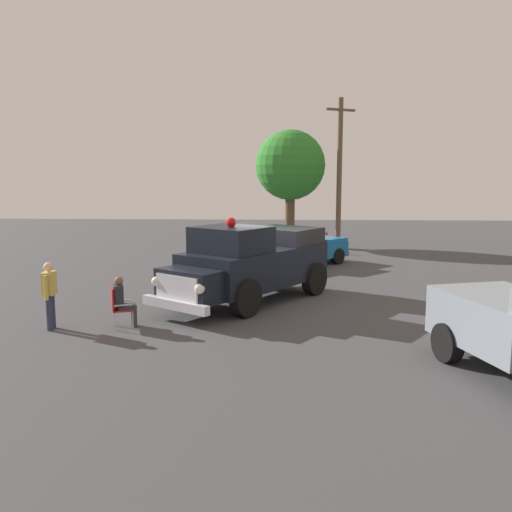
{
  "coord_description": "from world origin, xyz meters",
  "views": [
    {
      "loc": [
        0.32,
        -16.61,
        3.77
      ],
      "look_at": [
        -0.45,
        -0.33,
        1.36
      ],
      "focal_mm": 38.45,
      "sensor_mm": 36.0,
      "label": 1
    }
  ],
  "objects_px": {
    "lawn_chair_near_truck": "(118,305)",
    "lawn_chair_by_car": "(322,241)",
    "utility_pole": "(339,171)",
    "spectator_standing": "(50,291)",
    "vintage_fire_truck": "(251,262)",
    "oak_tree_right": "(290,166)",
    "classic_hot_rod": "(301,248)",
    "spectator_seated": "(123,300)"
  },
  "relations": [
    {
      "from": "classic_hot_rod",
      "to": "oak_tree_right",
      "type": "xyz_separation_m",
      "value": [
        -0.39,
        6.53,
        3.51
      ]
    },
    {
      "from": "vintage_fire_truck",
      "to": "oak_tree_right",
      "type": "distance_m",
      "value": 13.7
    },
    {
      "from": "lawn_chair_by_car",
      "to": "spectator_standing",
      "type": "relative_size",
      "value": 0.61
    },
    {
      "from": "lawn_chair_by_car",
      "to": "spectator_standing",
      "type": "height_order",
      "value": "spectator_standing"
    },
    {
      "from": "lawn_chair_near_truck",
      "to": "lawn_chair_by_car",
      "type": "distance_m",
      "value": 14.72
    },
    {
      "from": "utility_pole",
      "to": "spectator_standing",
      "type": "bearing_deg",
      "value": -118.66
    },
    {
      "from": "spectator_seated",
      "to": "oak_tree_right",
      "type": "xyz_separation_m",
      "value": [
        4.36,
        16.25,
        3.55
      ]
    },
    {
      "from": "classic_hot_rod",
      "to": "lawn_chair_by_car",
      "type": "relative_size",
      "value": 4.33
    },
    {
      "from": "spectator_seated",
      "to": "oak_tree_right",
      "type": "distance_m",
      "value": 17.19
    },
    {
      "from": "classic_hot_rod",
      "to": "utility_pole",
      "type": "bearing_deg",
      "value": 69.68
    },
    {
      "from": "lawn_chair_near_truck",
      "to": "spectator_standing",
      "type": "distance_m",
      "value": 1.66
    },
    {
      "from": "classic_hot_rod",
      "to": "lawn_chair_near_truck",
      "type": "distance_m",
      "value": 10.92
    },
    {
      "from": "utility_pole",
      "to": "lawn_chair_near_truck",
      "type": "bearing_deg",
      "value": -114.28
    },
    {
      "from": "oak_tree_right",
      "to": "classic_hot_rod",
      "type": "bearing_deg",
      "value": -86.62
    },
    {
      "from": "spectator_seated",
      "to": "utility_pole",
      "type": "relative_size",
      "value": 0.17
    },
    {
      "from": "spectator_seated",
      "to": "spectator_standing",
      "type": "distance_m",
      "value": 1.77
    },
    {
      "from": "spectator_standing",
      "to": "utility_pole",
      "type": "bearing_deg",
      "value": 61.34
    },
    {
      "from": "lawn_chair_near_truck",
      "to": "spectator_seated",
      "type": "bearing_deg",
      "value": 22.05
    },
    {
      "from": "classic_hot_rod",
      "to": "vintage_fire_truck",
      "type": "bearing_deg",
      "value": -104.22
    },
    {
      "from": "vintage_fire_truck",
      "to": "lawn_chair_by_car",
      "type": "distance_m",
      "value": 10.83
    },
    {
      "from": "spectator_standing",
      "to": "oak_tree_right",
      "type": "relative_size",
      "value": 0.27
    },
    {
      "from": "classic_hot_rod",
      "to": "oak_tree_right",
      "type": "bearing_deg",
      "value": 93.38
    },
    {
      "from": "lawn_chair_near_truck",
      "to": "oak_tree_right",
      "type": "distance_m",
      "value": 17.29
    },
    {
      "from": "spectator_standing",
      "to": "oak_tree_right",
      "type": "bearing_deg",
      "value": 69.78
    },
    {
      "from": "lawn_chair_near_truck",
      "to": "lawn_chair_by_car",
      "type": "height_order",
      "value": "same"
    },
    {
      "from": "vintage_fire_truck",
      "to": "spectator_seated",
      "type": "height_order",
      "value": "vintage_fire_truck"
    },
    {
      "from": "lawn_chair_near_truck",
      "to": "spectator_standing",
      "type": "xyz_separation_m",
      "value": [
        -1.6,
        -0.23,
        0.37
      ]
    },
    {
      "from": "spectator_seated",
      "to": "oak_tree_right",
      "type": "height_order",
      "value": "oak_tree_right"
    },
    {
      "from": "lawn_chair_near_truck",
      "to": "spectator_seated",
      "type": "xyz_separation_m",
      "value": [
        0.12,
        0.05,
        0.11
      ]
    },
    {
      "from": "lawn_chair_by_car",
      "to": "utility_pole",
      "type": "height_order",
      "value": "utility_pole"
    },
    {
      "from": "lawn_chair_by_car",
      "to": "spectator_seated",
      "type": "bearing_deg",
      "value": -113.73
    },
    {
      "from": "classic_hot_rod",
      "to": "spectator_seated",
      "type": "relative_size",
      "value": 3.42
    },
    {
      "from": "vintage_fire_truck",
      "to": "classic_hot_rod",
      "type": "relative_size",
      "value": 1.39
    },
    {
      "from": "utility_pole",
      "to": "lawn_chair_by_car",
      "type": "bearing_deg",
      "value": -115.48
    },
    {
      "from": "vintage_fire_truck",
      "to": "utility_pole",
      "type": "distance_m",
      "value": 13.34
    },
    {
      "from": "lawn_chair_near_truck",
      "to": "lawn_chair_by_car",
      "type": "xyz_separation_m",
      "value": [
        6.01,
        13.44,
        0.0
      ]
    },
    {
      "from": "lawn_chair_by_car",
      "to": "spectator_standing",
      "type": "bearing_deg",
      "value": -119.12
    },
    {
      "from": "classic_hot_rod",
      "to": "lawn_chair_near_truck",
      "type": "bearing_deg",
      "value": -116.49
    },
    {
      "from": "classic_hot_rod",
      "to": "spectator_standing",
      "type": "height_order",
      "value": "spectator_standing"
    },
    {
      "from": "vintage_fire_truck",
      "to": "spectator_standing",
      "type": "relative_size",
      "value": 3.66
    },
    {
      "from": "lawn_chair_near_truck",
      "to": "spectator_seated",
      "type": "height_order",
      "value": "spectator_seated"
    },
    {
      "from": "spectator_standing",
      "to": "oak_tree_right",
      "type": "distance_m",
      "value": 17.91
    }
  ]
}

